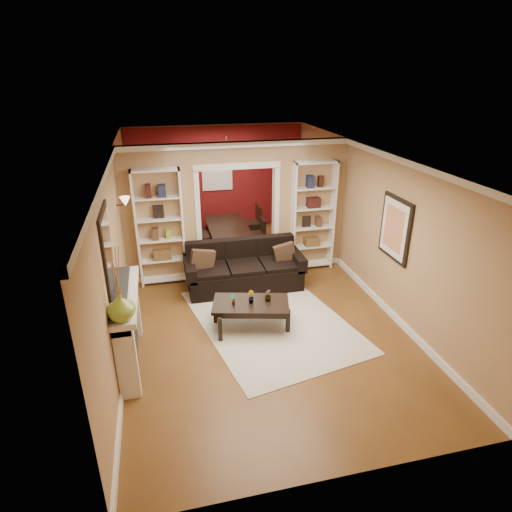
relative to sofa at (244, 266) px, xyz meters
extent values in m
plane|color=brown|center=(0.03, -0.45, -0.44)|extent=(8.00, 8.00, 0.00)
plane|color=white|center=(0.03, -0.45, 2.26)|extent=(8.00, 8.00, 0.00)
plane|color=tan|center=(0.03, 3.55, 0.91)|extent=(8.00, 0.00, 8.00)
plane|color=tan|center=(0.03, -4.45, 0.91)|extent=(8.00, 0.00, 8.00)
plane|color=tan|center=(-2.22, -0.45, 0.91)|extent=(0.00, 8.00, 8.00)
plane|color=tan|center=(2.28, -0.45, 0.91)|extent=(0.00, 8.00, 8.00)
cube|color=tan|center=(0.03, 0.75, 0.91)|extent=(4.50, 0.15, 2.70)
cube|color=maroon|center=(0.03, 3.52, 0.88)|extent=(4.44, 0.04, 2.64)
cube|color=#8CA5CC|center=(0.03, 3.48, 1.11)|extent=(0.78, 0.03, 0.98)
cube|color=beige|center=(0.19, -1.32, -0.44)|extent=(2.86, 3.57, 0.01)
cube|color=black|center=(0.00, 0.00, 0.00)|extent=(2.28, 0.98, 0.89)
cube|color=#4F3621|center=(-0.81, -0.02, 0.21)|extent=(0.46, 0.20, 0.45)
cube|color=#4F3621|center=(0.81, -0.02, 0.19)|extent=(0.40, 0.11, 0.40)
cube|color=black|center=(-0.19, -1.44, -0.21)|extent=(1.36, 0.95, 0.47)
imported|color=#336626|center=(-0.48, -1.44, 0.12)|extent=(0.12, 0.11, 0.19)
imported|color=#336626|center=(-0.19, -1.44, 0.13)|extent=(0.13, 0.14, 0.21)
imported|color=#336626|center=(0.10, -1.44, 0.12)|extent=(0.12, 0.12, 0.20)
cube|color=white|center=(-1.52, 0.58, 0.71)|extent=(0.90, 0.30, 2.30)
cube|color=white|center=(1.58, 0.58, 0.71)|extent=(0.90, 0.30, 2.30)
cube|color=white|center=(-2.06, -1.95, 0.14)|extent=(0.32, 1.70, 1.16)
imported|color=#7FA936|center=(-2.06, -2.65, 0.90)|extent=(0.41, 0.41, 0.36)
cube|color=silver|center=(-2.20, -1.95, 1.36)|extent=(0.03, 0.95, 1.10)
cube|color=#FFE0A5|center=(-2.12, 0.10, 1.39)|extent=(0.18, 0.18, 0.22)
cube|color=black|center=(2.24, -1.45, 1.11)|extent=(0.04, 0.85, 1.05)
imported|color=black|center=(0.06, 2.07, -0.15)|extent=(1.66, 0.93, 0.58)
cube|color=black|center=(-0.49, 1.77, 0.02)|extent=(0.47, 0.47, 0.93)
cube|color=black|center=(0.61, 1.77, -0.05)|extent=(0.50, 0.50, 0.79)
cube|color=black|center=(-0.49, 2.37, -0.07)|extent=(0.40, 0.40, 0.75)
cube|color=black|center=(0.61, 2.37, 0.02)|extent=(0.56, 0.56, 0.94)
cube|color=#40241D|center=(0.03, 2.25, 1.58)|extent=(0.50, 0.50, 0.30)
camera|label=1|loc=(-1.50, -7.36, 3.51)|focal=30.00mm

